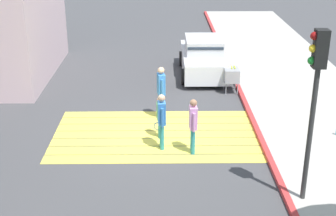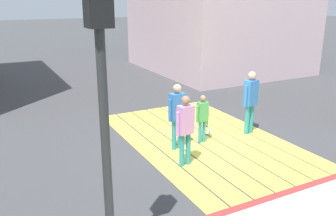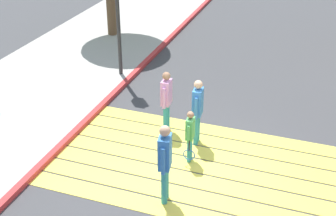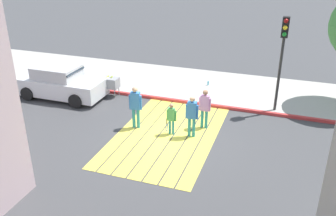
{
  "view_description": "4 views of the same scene",
  "coord_description": "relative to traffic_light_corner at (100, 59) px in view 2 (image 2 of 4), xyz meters",
  "views": [
    {
      "loc": [
        -0.23,
        13.78,
        6.49
      ],
      "look_at": [
        -0.39,
        0.62,
        1.16
      ],
      "focal_mm": 51.44,
      "sensor_mm": 36.0,
      "label": 1
    },
    {
      "loc": [
        -7.66,
        5.1,
        3.74
      ],
      "look_at": [
        0.02,
        1.1,
        1.06
      ],
      "focal_mm": 38.53,
      "sensor_mm": 36.0,
      "label": 2
    },
    {
      "loc": [
        2.42,
        -8.51,
        6.34
      ],
      "look_at": [
        -0.69,
        0.21,
        1.28
      ],
      "focal_mm": 49.8,
      "sensor_mm": 36.0,
      "label": 3
    },
    {
      "loc": [
        12.02,
        4.24,
        6.98
      ],
      "look_at": [
        -0.31,
        -0.05,
        1.03
      ],
      "focal_mm": 39.1,
      "sensor_mm": 36.0,
      "label": 4
    }
  ],
  "objects": [
    {
      "name": "pedestrian_adult_trailing",
      "position": [
        2.48,
        -2.62,
        -2.07
      ],
      "size": [
        0.23,
        0.49,
        1.67
      ],
      "color": "teal",
      "rests_on": "ground"
    },
    {
      "name": "pedestrian_adult_side",
      "position": [
        3.38,
        -2.91,
        -2.04
      ],
      "size": [
        0.25,
        0.5,
        1.71
      ],
      "color": "teal",
      "rests_on": "ground"
    },
    {
      "name": "crosswalk_stripes",
      "position": [
        3.58,
        -3.87,
        -3.03
      ],
      "size": [
        6.4,
        3.8,
        0.01
      ],
      "color": "#EAD64C",
      "rests_on": "ground"
    },
    {
      "name": "traffic_light_corner",
      "position": [
        0.0,
        0.0,
        0.0
      ],
      "size": [
        0.39,
        0.28,
        4.24
      ],
      "color": "#2D2D2D",
      "rests_on": "ground"
    },
    {
      "name": "curb_painted",
      "position": [
        0.33,
        -3.87,
        -2.97
      ],
      "size": [
        0.16,
        40.0,
        0.13
      ],
      "primitive_type": "cube",
      "color": "#BC3333",
      "rests_on": "ground"
    },
    {
      "name": "ground_plane",
      "position": [
        3.58,
        -3.87,
        -3.04
      ],
      "size": [
        120.0,
        120.0,
        0.0
      ],
      "primitive_type": "plane",
      "color": "#424244"
    },
    {
      "name": "pedestrian_adult_lead",
      "position": [
        3.39,
        -5.25,
        -1.99
      ],
      "size": [
        0.29,
        0.52,
        1.8
      ],
      "color": "teal",
      "rests_on": "ground"
    },
    {
      "name": "pedestrian_child_with_racket",
      "position": [
        3.44,
        -3.72,
        -2.3
      ],
      "size": [
        0.28,
        0.4,
        1.31
      ],
      "color": "teal",
      "rests_on": "ground"
    }
  ]
}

